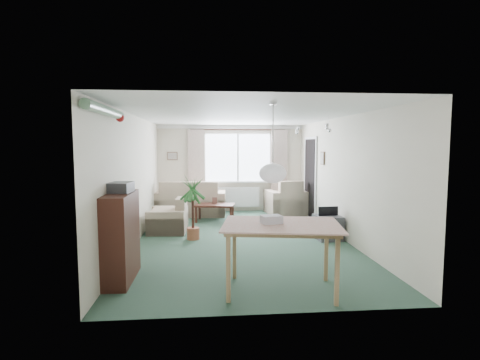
{
  "coord_description": "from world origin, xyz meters",
  "views": [
    {
      "loc": [
        -0.67,
        -7.15,
        1.85
      ],
      "look_at": [
        0.0,
        0.3,
        1.15
      ],
      "focal_mm": 28.0,
      "sensor_mm": 36.0,
      "label": 1
    }
  ],
  "objects": [
    {
      "name": "ground",
      "position": [
        0.0,
        0.0,
        0.0
      ],
      "size": [
        6.5,
        6.5,
        0.0
      ],
      "primitive_type": "plane",
      "color": "#2C4939"
    },
    {
      "name": "window",
      "position": [
        0.2,
        3.23,
        1.5
      ],
      "size": [
        1.8,
        0.03,
        1.3
      ],
      "primitive_type": "cube",
      "color": "white"
    },
    {
      "name": "curtain_rod",
      "position": [
        0.2,
        3.15,
        2.27
      ],
      "size": [
        2.6,
        0.03,
        0.03
      ],
      "primitive_type": "cube",
      "color": "black"
    },
    {
      "name": "curtain_left",
      "position": [
        -0.95,
        3.13,
        1.27
      ],
      "size": [
        0.45,
        0.08,
        2.0
      ],
      "primitive_type": "cube",
      "color": "beige"
    },
    {
      "name": "curtain_right",
      "position": [
        1.35,
        3.13,
        1.27
      ],
      "size": [
        0.45,
        0.08,
        2.0
      ],
      "primitive_type": "cube",
      "color": "beige"
    },
    {
      "name": "radiator",
      "position": [
        0.2,
        3.19,
        0.4
      ],
      "size": [
        1.2,
        0.1,
        0.55
      ],
      "primitive_type": "cube",
      "color": "white"
    },
    {
      "name": "doorway",
      "position": [
        1.99,
        2.2,
        1.0
      ],
      "size": [
        0.03,
        0.95,
        2.0
      ],
      "primitive_type": "cube",
      "color": "black"
    },
    {
      "name": "pendant_lamp",
      "position": [
        0.2,
        -2.3,
        1.48
      ],
      "size": [
        0.36,
        0.36,
        0.36
      ],
      "primitive_type": "sphere",
      "color": "white"
    },
    {
      "name": "tinsel_garland",
      "position": [
        -1.92,
        -2.3,
        2.28
      ],
      "size": [
        1.6,
        1.6,
        0.12
      ],
      "primitive_type": "cylinder",
      "color": "#196626"
    },
    {
      "name": "bauble_cluster_a",
      "position": [
        1.3,
        0.9,
        2.22
      ],
      "size": [
        0.2,
        0.2,
        0.2
      ],
      "primitive_type": "sphere",
      "color": "silver"
    },
    {
      "name": "bauble_cluster_b",
      "position": [
        1.6,
        -0.3,
        2.22
      ],
      "size": [
        0.2,
        0.2,
        0.2
      ],
      "primitive_type": "sphere",
      "color": "silver"
    },
    {
      "name": "wall_picture_back",
      "position": [
        -1.6,
        3.23,
        1.55
      ],
      "size": [
        0.28,
        0.03,
        0.22
      ],
      "primitive_type": "cube",
      "color": "brown"
    },
    {
      "name": "wall_picture_right",
      "position": [
        1.98,
        1.2,
        1.55
      ],
      "size": [
        0.03,
        0.24,
        0.3
      ],
      "primitive_type": "cube",
      "color": "brown"
    },
    {
      "name": "sofa",
      "position": [
        -1.1,
        2.75,
        0.46
      ],
      "size": [
        1.9,
        1.09,
        0.92
      ],
      "primitive_type": "cube",
      "rotation": [
        0.0,
        0.0,
        3.08
      ],
      "color": "beige",
      "rests_on": "ground"
    },
    {
      "name": "armchair_corner",
      "position": [
        1.48,
        2.73,
        0.46
      ],
      "size": [
        1.12,
        1.07,
        0.92
      ],
      "primitive_type": "cube",
      "rotation": [
        0.0,
        0.0,
        3.25
      ],
      "color": "beige",
      "rests_on": "ground"
    },
    {
      "name": "armchair_left",
      "position": [
        -1.5,
        0.8,
        0.37
      ],
      "size": [
        0.82,
        0.87,
        0.73
      ],
      "primitive_type": "cube",
      "rotation": [
        0.0,
        0.0,
        -1.63
      ],
      "color": "#BFA990",
      "rests_on": "ground"
    },
    {
      "name": "coffee_table",
      "position": [
        -0.48,
        1.85,
        0.21
      ],
      "size": [
        1.02,
        0.68,
        0.42
      ],
      "primitive_type": "cube",
      "rotation": [
        0.0,
        0.0,
        -0.18
      ],
      "color": "black",
      "rests_on": "ground"
    },
    {
      "name": "photo_frame",
      "position": [
        -0.48,
        1.9,
        0.5
      ],
      "size": [
        0.12,
        0.03,
        0.16
      ],
      "primitive_type": "cube",
      "rotation": [
        0.0,
        0.0,
        -0.06
      ],
      "color": "brown",
      "rests_on": "coffee_table"
    },
    {
      "name": "bookshelf",
      "position": [
        -1.84,
        -2.03,
        0.6
      ],
      "size": [
        0.34,
        0.99,
        1.2
      ],
      "primitive_type": "cube",
      "rotation": [
        0.0,
        0.0,
        -0.01
      ],
      "color": "black",
      "rests_on": "ground"
    },
    {
      "name": "hifi_box",
      "position": [
        -1.84,
        -1.92,
        1.27
      ],
      "size": [
        0.32,
        0.38,
        0.14
      ],
      "primitive_type": "cube",
      "rotation": [
        0.0,
        0.0,
        -0.12
      ],
      "color": "#393A3E",
      "rests_on": "bookshelf"
    },
    {
      "name": "houseplant",
      "position": [
        -0.94,
        0.13,
        0.62
      ],
      "size": [
        0.6,
        0.6,
        1.23
      ],
      "primitive_type": "cylinder",
      "rotation": [
        0.0,
        0.0,
        0.14
      ],
      "color": "#236628",
      "rests_on": "ground"
    },
    {
      "name": "dining_table",
      "position": [
        0.26,
        -2.6,
        0.42
      ],
      "size": [
        1.48,
        1.11,
        0.85
      ],
      "primitive_type": "cube",
      "rotation": [
        0.0,
        0.0,
        -0.16
      ],
      "color": "#A07C57",
      "rests_on": "ground"
    },
    {
      "name": "gift_box",
      "position": [
        0.14,
        -2.56,
        0.91
      ],
      "size": [
        0.28,
        0.23,
        0.12
      ],
      "primitive_type": "cube",
      "rotation": [
        0.0,
        0.0,
        0.21
      ],
      "color": "silver",
      "rests_on": "dining_table"
    },
    {
      "name": "tv_cube",
      "position": [
        1.7,
        -0.1,
        0.24
      ],
      "size": [
        0.51,
        0.56,
        0.47
      ],
      "primitive_type": "cube",
      "rotation": [
        0.0,
        0.0,
        0.08
      ],
      "color": "#323136",
      "rests_on": "ground"
    },
    {
      "name": "pet_bed",
      "position": [
        1.65,
        0.46,
        0.05
      ],
      "size": [
        0.67,
        0.67,
        0.11
      ],
      "primitive_type": "cylinder",
      "rotation": [
        0.0,
        0.0,
        0.29
      ],
      "color": "navy",
      "rests_on": "ground"
    }
  ]
}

